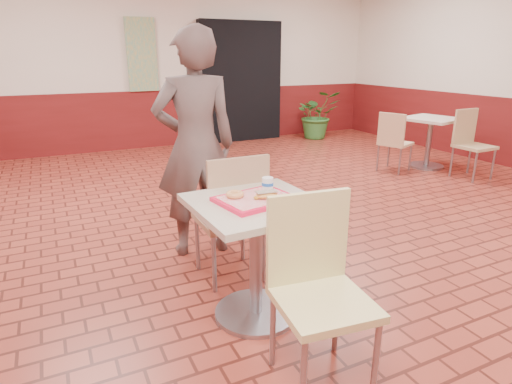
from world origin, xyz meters
name	(u,v)px	position (x,y,z in m)	size (l,w,h in m)	color
room_shell	(353,70)	(0.00, 0.00, 1.50)	(8.01, 10.01, 3.01)	maroon
wainscot_band	(345,194)	(0.00, 0.00, 0.50)	(8.00, 10.00, 1.00)	#5E1212
corridor_doorway	(241,82)	(1.20, 4.88, 1.10)	(1.60, 0.22, 2.20)	black
promo_poster	(142,55)	(-0.60, 4.94, 1.60)	(0.50, 0.03, 1.20)	gray
main_table	(256,241)	(-1.11, -0.58, 0.53)	(0.74, 0.74, 0.78)	#BEB298
chair_main_front	(317,281)	(-1.05, -1.18, 0.54)	(0.50, 0.50, 0.97)	#E2D387
chair_main_back	(233,212)	(-1.06, -0.09, 0.54)	(0.45, 0.45, 0.97)	tan
customer	(196,146)	(-1.12, 0.50, 0.92)	(0.67, 0.44, 1.83)	brown
serving_tray	(256,199)	(-1.11, -0.58, 0.79)	(0.44, 0.34, 0.03)	red
ring_donut	(235,194)	(-1.22, -0.52, 0.83)	(0.11, 0.11, 0.03)	#E09452
long_john_donut	(266,195)	(-1.06, -0.62, 0.83)	(0.15, 0.08, 0.05)	#EB9B45
paper_cup	(268,184)	(-0.99, -0.51, 0.85)	(0.07, 0.07, 0.09)	white
second_table	(430,134)	(2.86, 1.76, 0.49)	(0.70, 0.70, 0.73)	beige
chair_second_left	(394,139)	(2.18, 1.77, 0.47)	(0.51, 0.51, 0.85)	#D7AE81
chair_second_front	(470,140)	(2.93, 1.13, 0.51)	(0.43, 0.43, 0.91)	tan
potted_plant	(317,115)	(2.64, 4.40, 0.47)	(0.84, 0.73, 0.94)	#2F6D2B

